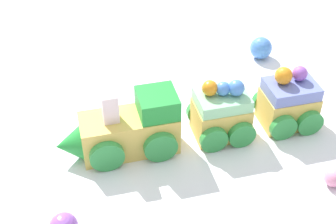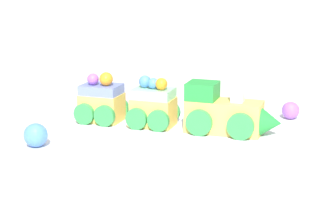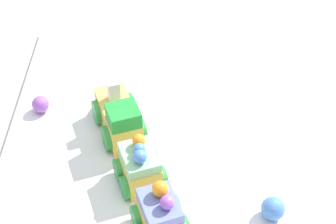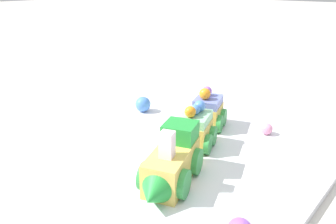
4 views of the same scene
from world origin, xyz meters
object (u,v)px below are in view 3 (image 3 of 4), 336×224
(cake_train_locomotive, at_px, (117,114))
(cake_car_blueberry, at_px, (160,216))
(cake_car_mint, at_px, (140,167))
(gumball_purple, at_px, (41,104))
(gumball_blue, at_px, (273,208))

(cake_train_locomotive, distance_m, cake_car_blueberry, 0.20)
(cake_car_mint, relative_size, cake_car_blueberry, 1.00)
(cake_car_blueberry, xyz_separation_m, gumball_purple, (0.22, 0.19, -0.02))
(cake_car_blueberry, bearing_deg, gumball_blue, -101.08)
(cake_train_locomotive, bearing_deg, gumball_blue, -147.39)
(gumball_blue, bearing_deg, cake_car_blueberry, 99.28)
(gumball_blue, bearing_deg, gumball_purple, 59.78)
(cake_car_mint, bearing_deg, cake_train_locomotive, 0.02)
(cake_car_blueberry, distance_m, gumball_blue, 0.15)
(cake_car_mint, height_order, gumball_purple, cake_car_mint)
(cake_car_blueberry, height_order, gumball_purple, cake_car_blueberry)
(cake_train_locomotive, distance_m, cake_car_mint, 0.11)
(gumball_purple, bearing_deg, gumball_blue, -120.22)
(cake_car_mint, xyz_separation_m, gumball_blue, (-0.06, -0.17, -0.01))
(cake_car_blueberry, relative_size, gumball_purple, 3.02)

